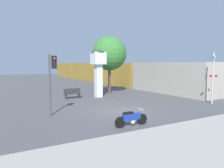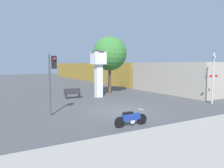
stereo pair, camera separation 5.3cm
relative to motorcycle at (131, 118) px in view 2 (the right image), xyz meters
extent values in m
plane|color=#4C4C4F|center=(1.62, 3.37, -0.41)|extent=(120.00, 120.00, 0.00)
cube|color=#9E998E|center=(1.62, -4.00, -0.36)|extent=(36.00, 6.00, 0.10)
cylinder|color=black|center=(0.69, -0.02, -0.13)|extent=(0.57, 0.11, 0.57)
cylinder|color=black|center=(-0.68, 0.02, -0.13)|extent=(0.57, 0.11, 0.57)
cube|color=navy|center=(0.01, 0.00, 0.08)|extent=(1.05, 0.24, 0.34)
cube|color=black|center=(-0.18, 0.01, 0.30)|extent=(0.54, 0.24, 0.10)
cylinder|color=silver|center=(0.05, 0.00, -0.16)|extent=(0.27, 0.20, 0.27)
cube|color=silver|center=(0.59, -0.02, 0.42)|extent=(0.07, 0.42, 0.04)
cube|color=white|center=(3.00, 9.88, 1.18)|extent=(0.63, 0.63, 3.19)
cube|color=white|center=(3.00, 9.88, 3.37)|extent=(1.19, 1.19, 1.19)
cylinder|color=white|center=(3.00, 9.27, 3.37)|extent=(0.95, 0.02, 0.95)
cone|color=#333338|center=(3.00, 9.88, 4.07)|extent=(1.43, 1.43, 0.20)
cube|color=#ADA393|center=(11.46, 8.63, 1.29)|extent=(2.80, 10.98, 3.40)
cube|color=olive|center=(11.46, 20.21, 1.29)|extent=(2.80, 10.98, 3.40)
cube|color=olive|center=(11.46, 31.79, 1.29)|extent=(2.80, 10.98, 3.40)
cube|color=olive|center=(11.46, 43.37, 1.29)|extent=(2.80, 10.98, 3.40)
cylinder|color=#47474C|center=(-3.06, 4.44, 1.51)|extent=(0.12, 0.12, 3.84)
cube|color=black|center=(-2.76, 4.44, 2.92)|extent=(0.28, 0.24, 0.80)
sphere|color=red|center=(-2.76, 4.29, 3.12)|extent=(0.16, 0.16, 0.16)
cylinder|color=#B7B7BC|center=(9.34, 1.97, 1.66)|extent=(0.14, 0.14, 4.14)
cube|color=white|center=(9.34, 1.97, 3.38)|extent=(0.82, 0.82, 0.14)
sphere|color=red|center=(8.99, 1.92, 1.87)|extent=(0.20, 0.20, 0.20)
sphere|color=red|center=(9.69, 1.92, 1.87)|extent=(0.20, 0.20, 0.20)
cylinder|color=brown|center=(5.21, 11.62, 1.03)|extent=(0.30, 0.30, 2.88)
sphere|color=#387A33|center=(5.21, 11.62, 3.94)|extent=(3.68, 3.68, 3.68)
cube|color=#2D2D33|center=(0.51, 10.32, 0.04)|extent=(1.60, 0.44, 0.08)
cube|color=#2D2D33|center=(0.51, 10.51, 0.29)|extent=(1.60, 0.06, 0.44)
cube|color=#2D2D33|center=(-0.13, 10.32, -0.21)|extent=(0.08, 0.35, 0.41)
cube|color=#2D2D33|center=(1.15, 10.32, -0.21)|extent=(0.08, 0.35, 0.41)
camera|label=1|loc=(-6.43, -9.15, 2.82)|focal=35.00mm
camera|label=2|loc=(-6.39, -9.18, 2.82)|focal=35.00mm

